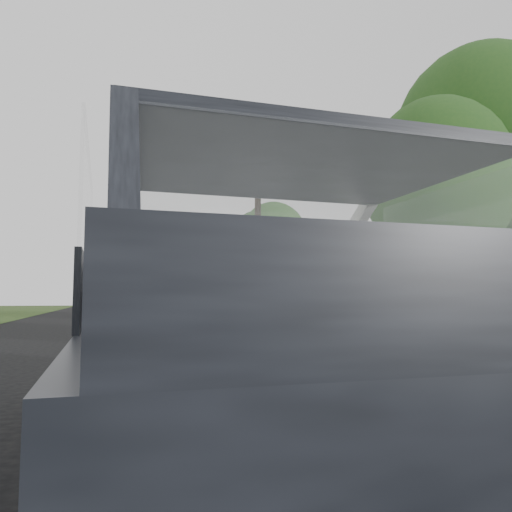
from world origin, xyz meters
TOP-DOWN VIEW (x-y plane):
  - ground at (0.00, 0.00)m, footprint 140.00×140.00m
  - subject_car at (0.00, 0.00)m, footprint 1.80×4.00m
  - dashboard at (0.00, 0.62)m, footprint 1.58×0.45m
  - driver_seat at (-0.40, -0.29)m, footprint 0.50×0.72m
  - passenger_seat at (0.40, -0.29)m, footprint 0.50×0.72m
  - steering_wheel at (-0.40, 0.33)m, footprint 0.36×0.36m
  - cat at (0.23, 0.66)m, footprint 0.57×0.24m
  - guardrail at (4.30, 10.00)m, footprint 0.05×90.00m
  - other_car at (0.86, 23.62)m, footprint 2.54×5.14m
  - highway_sign at (5.90, 24.84)m, footprint 0.42×1.01m
  - utility_pole at (5.85, 18.85)m, footprint 0.34×0.34m
  - tree_0 at (8.49, 9.58)m, footprint 4.99×4.99m
  - tree_1 at (11.24, 10.73)m, footprint 6.48×6.48m
  - tree_2 at (9.48, 27.19)m, footprint 5.82×5.82m
  - tree_3 at (11.78, 37.70)m, footprint 5.59×5.59m

SIDE VIEW (x-z plane):
  - ground at x=0.00m, z-range 0.00..0.00m
  - guardrail at x=4.30m, z-range 0.42..0.74m
  - subject_car at x=0.00m, z-range 0.00..1.45m
  - other_car at x=0.86m, z-range 0.00..1.62m
  - dashboard at x=0.00m, z-range 0.70..1.00m
  - driver_seat at x=-0.40m, z-range 0.67..1.09m
  - passenger_seat at x=0.40m, z-range 0.67..1.09m
  - steering_wheel at x=-0.40m, z-range 0.90..0.94m
  - cat at x=0.23m, z-range 0.96..1.20m
  - highway_sign at x=5.90m, z-range 0.00..2.58m
  - tree_0 at x=8.49m, z-range 0.00..6.54m
  - tree_2 at x=9.48m, z-range 0.00..6.83m
  - tree_3 at x=11.78m, z-range 0.00..8.18m
  - utility_pole at x=5.85m, z-range 0.00..8.76m
  - tree_1 at x=11.24m, z-range 0.00..9.06m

